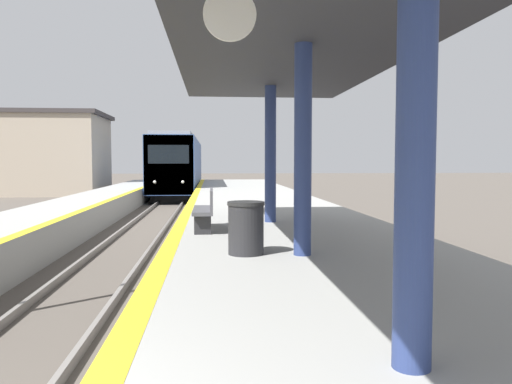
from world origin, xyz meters
name	(u,v)px	position (x,y,z in m)	size (l,w,h in m)	color
train	(180,166)	(0.00, 35.79, 2.16)	(2.84, 19.18, 4.25)	black
station_canopy	(303,45)	(3.89, 5.99, 4.35)	(4.27, 13.51, 3.62)	navy
trash_bin	(246,228)	(2.98, 6.15, 1.39)	(0.62, 0.62, 0.87)	#262628
bench	(206,208)	(2.28, 9.15, 1.45)	(0.44, 1.76, 0.92)	#4C4C51
station_building	(21,153)	(-11.89, 36.92, 3.08)	(12.61, 7.13, 6.12)	tan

